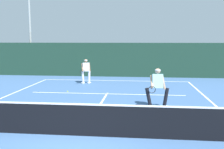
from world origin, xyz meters
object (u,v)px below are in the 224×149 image
tennis_ball_extra (186,111)px  tennis_ball (68,92)px  player_near (157,86)px  player_far (86,70)px  light_pole (30,21)px

tennis_ball_extra → tennis_ball: bearing=150.2°
player_near → player_far: size_ratio=1.04×
player_far → light_pole: bearing=-57.7°
player_near → tennis_ball_extra: 1.52m
player_far → tennis_ball: bearing=63.2°
tennis_ball_extra → player_far: bearing=130.7°
player_far → light_pole: size_ratio=0.22×
tennis_ball → light_pole: 10.18m
tennis_ball → tennis_ball_extra: 6.67m
tennis_ball → light_pole: (-5.26, 7.53, 4.39)m
player_near → tennis_ball: bearing=-34.5°
tennis_ball → light_pole: light_pole is taller
player_far → tennis_ball_extra: (5.37, -6.25, -0.85)m
light_pole → player_near: bearing=-46.1°
tennis_ball → light_pole: bearing=125.0°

